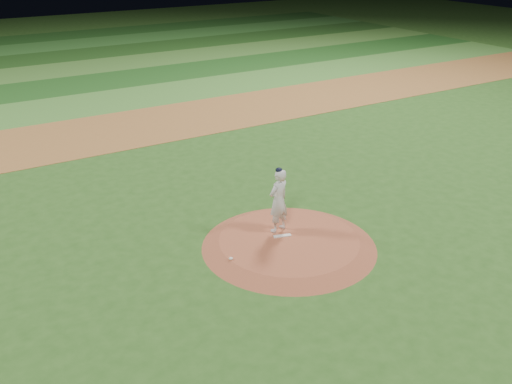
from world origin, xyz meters
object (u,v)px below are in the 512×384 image
pitchers_mound (289,243)px  rosin_bag (231,258)px  pitching_rubber (282,236)px  pitcher_on_mound (278,200)px

pitchers_mound → rosin_bag: 2.16m
pitching_rubber → pitcher_on_mound: bearing=92.4°
pitchers_mound → rosin_bag: rosin_bag is taller
rosin_bag → pitcher_on_mound: (2.18, 0.80, 1.03)m
pitching_rubber → rosin_bag: (-2.08, -0.39, 0.02)m
pitching_rubber → pitcher_on_mound: (0.10, 0.41, 1.06)m
pitcher_on_mound → pitchers_mound: bearing=-92.4°
pitchers_mound → pitching_rubber: size_ratio=9.62×
pitchers_mound → rosin_bag: size_ratio=43.86×
pitchers_mound → rosin_bag: bearing=-176.9°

